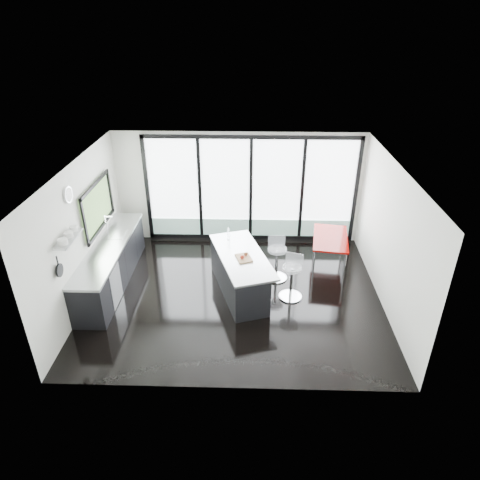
{
  "coord_description": "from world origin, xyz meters",
  "views": [
    {
      "loc": [
        0.33,
        -7.33,
        5.28
      ],
      "look_at": [
        0.1,
        0.3,
        1.15
      ],
      "focal_mm": 32.0,
      "sensor_mm": 36.0,
      "label": 1
    }
  ],
  "objects_px": {
    "island": "(239,273)",
    "red_table": "(329,251)",
    "bar_stool_near": "(291,282)",
    "bar_stool_far": "(277,264)"
  },
  "relations": [
    {
      "from": "bar_stool_near",
      "to": "bar_stool_far",
      "type": "bearing_deg",
      "value": 129.68
    },
    {
      "from": "island",
      "to": "bar_stool_near",
      "type": "relative_size",
      "value": 3.06
    },
    {
      "from": "red_table",
      "to": "island",
      "type": "bearing_deg",
      "value": -151.12
    },
    {
      "from": "island",
      "to": "bar_stool_near",
      "type": "bearing_deg",
      "value": -10.62
    },
    {
      "from": "bar_stool_far",
      "to": "red_table",
      "type": "bearing_deg",
      "value": 23.89
    },
    {
      "from": "island",
      "to": "bar_stool_near",
      "type": "distance_m",
      "value": 1.1
    },
    {
      "from": "island",
      "to": "red_table",
      "type": "height_order",
      "value": "island"
    },
    {
      "from": "island",
      "to": "red_table",
      "type": "bearing_deg",
      "value": 28.88
    },
    {
      "from": "bar_stool_near",
      "to": "red_table",
      "type": "height_order",
      "value": "bar_stool_near"
    },
    {
      "from": "island",
      "to": "bar_stool_near",
      "type": "xyz_separation_m",
      "value": [
        1.08,
        -0.2,
        -0.07
      ]
    }
  ]
}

